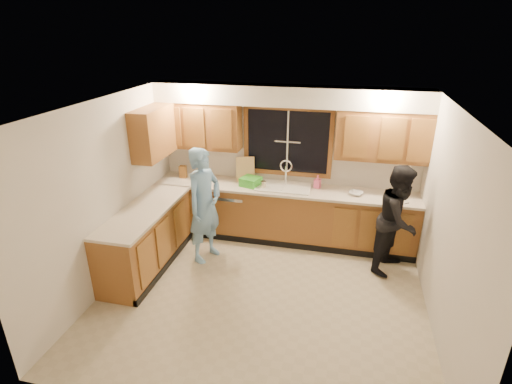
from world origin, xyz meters
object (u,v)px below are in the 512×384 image
Objects in this scene: knife_block at (183,172)px; dishwasher at (233,211)px; sink at (283,191)px; stove at (127,259)px; woman at (399,220)px; dish_crate at (251,182)px; bowl at (356,193)px; soap_bottle at (318,182)px; man at (205,205)px.

dishwasher is at bearing -6.29° from knife_block.
stove is (-1.80, -1.82, -0.41)m from sink.
stove is at bearing -134.61° from sink.
dishwasher is (-0.85, -0.01, -0.45)m from sink.
woman is at bearing -10.91° from dishwasher.
dish_crate reaches higher than dishwasher.
bowl is at bearing 31.31° from stove.
soap_bottle is (2.27, 0.05, 0.00)m from knife_block.
woman is (2.58, -0.50, 0.39)m from dishwasher.
man is 2.31m from bowl.
soap_bottle is 0.63m from bowl.
man is (-1.03, -0.85, 0.01)m from sink.
dishwasher is 4.00× the size of knife_block.
dishwasher is at bearing 62.31° from stove.
bowl is at bearing -14.57° from soap_bottle.
knife_block is 2.88m from bowl.
dish_crate is (-0.53, -0.04, 0.12)m from sink.
dish_crate is (1.27, 1.79, 0.54)m from stove.
dish_crate is 1.40× the size of bowl.
bowl is (2.16, 0.81, 0.07)m from man.
dish_crate is 1.07m from soap_bottle.
man reaches higher than knife_block.
knife_block is 0.70× the size of dish_crate.
woman reaches higher than soap_bottle.
bowl is at bearing -48.27° from man.
knife_block is (-1.74, 0.06, 0.16)m from sink.
soap_bottle is 1.01× the size of bowl.
sink is 1.13m from bowl.
woman is at bearing -38.09° from bowl.
knife_block is 0.97× the size of soap_bottle.
stove is 0.51× the size of man.
knife_block reaches higher than bowl.
knife_block is at bearing 177.95° from bowl.
soap_bottle is (1.56, 0.96, 0.15)m from man.
dishwasher is 0.51× the size of woman.
sink is 1.81m from woman.
woman is 3.53m from knife_block.
stove is 4.38× the size of knife_block.
knife_block is 1.22m from dish_crate.
dishwasher is 2.81× the size of dish_crate.
man is (-0.18, -0.83, 0.47)m from dishwasher.
woman is at bearing -10.82° from knife_block.
woman is 7.76× the size of knife_block.
knife_block is 0.99× the size of bowl.
woman is 7.56× the size of soap_bottle.
dish_crate is at bearing -176.07° from sink.
dish_crate is (-2.26, 0.48, 0.19)m from woman.
dish_crate is (0.32, -0.02, 0.58)m from dishwasher.
sink is at bearing 3.93° from dish_crate.
sink is 2.95× the size of dish_crate.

